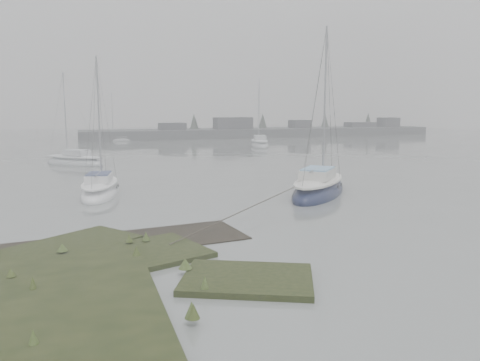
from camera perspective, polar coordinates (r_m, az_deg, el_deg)
name	(u,v)px	position (r m, az deg, el deg)	size (l,w,h in m)	color
ground	(125,162)	(42.38, -13.80, 2.15)	(160.00, 160.00, 0.00)	slate
far_shoreline	(270,131)	(79.98, 3.63, 5.98)	(60.00, 8.00, 4.15)	#4C4F51
sailboat_main	(319,189)	(25.96, 9.56, -1.08)	(6.36, 6.68, 9.81)	#111734
sailboat_white	(100,191)	(26.65, -16.68, -1.19)	(2.89, 5.99, 8.11)	white
sailboat_far_a	(75,162)	(41.74, -19.50, 2.16)	(5.60, 5.46, 8.31)	#A1A7AB
sailboat_far_b	(259,144)	(58.52, 2.39, 4.43)	(3.70, 6.78, 9.11)	silver
sailboat_far_c	(118,139)	(71.07, -14.61, 4.88)	(5.45, 2.10, 7.55)	#A1A5AB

